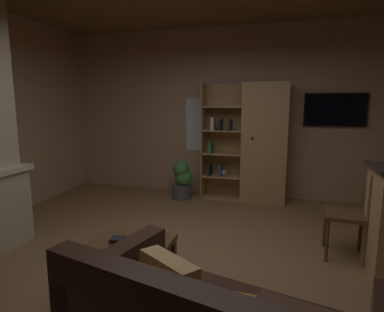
# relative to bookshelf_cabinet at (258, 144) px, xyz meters

# --- Properties ---
(floor) EXTENTS (5.74, 5.37, 0.02)m
(floor) POSITION_rel_bookshelf_cabinet_xyz_m (-0.56, -2.44, -0.97)
(floor) COLOR olive
(floor) RESTS_ON ground
(wall_back) EXTENTS (5.86, 0.06, 2.87)m
(wall_back) POSITION_rel_bookshelf_cabinet_xyz_m (-0.56, 0.27, 0.48)
(wall_back) COLOR tan
(wall_back) RESTS_ON ground
(window_pane_back) EXTENTS (0.79, 0.01, 0.92)m
(window_pane_back) POSITION_rel_bookshelf_cabinet_xyz_m (-0.90, 0.24, 0.28)
(window_pane_back) COLOR white
(bookshelf_cabinet) EXTENTS (1.38, 0.41, 1.93)m
(bookshelf_cabinet) POSITION_rel_bookshelf_cabinet_xyz_m (0.00, 0.00, 0.00)
(bookshelf_cabinet) COLOR tan
(bookshelf_cabinet) RESTS_ON ground
(coffee_table) EXTENTS (0.67, 0.63, 0.45)m
(coffee_table) POSITION_rel_bookshelf_cabinet_xyz_m (-0.85, -2.99, -0.59)
(coffee_table) COLOR brown
(coffee_table) RESTS_ON ground
(table_book_0) EXTENTS (0.15, 0.13, 0.03)m
(table_book_0) POSITION_rel_bookshelf_cabinet_xyz_m (-0.80, -2.94, -0.49)
(table_book_0) COLOR #B22D2D
(table_book_0) RESTS_ON coffee_table
(table_book_1) EXTENTS (0.13, 0.12, 0.03)m
(table_book_1) POSITION_rel_bookshelf_cabinet_xyz_m (-0.93, -3.01, -0.47)
(table_book_1) COLOR black
(table_book_1) RESTS_ON coffee_table
(dining_chair) EXTENTS (0.44, 0.44, 0.92)m
(dining_chair) POSITION_rel_bookshelf_cabinet_xyz_m (1.11, -1.78, -0.43)
(dining_chair) COLOR brown
(dining_chair) RESTS_ON ground
(potted_floor_plant) EXTENTS (0.35, 0.33, 0.66)m
(potted_floor_plant) POSITION_rel_bookshelf_cabinet_xyz_m (-1.23, -0.24, -0.63)
(potted_floor_plant) COLOR #4C4C51
(potted_floor_plant) RESTS_ON ground
(wall_mounted_tv) EXTENTS (0.92, 0.06, 0.52)m
(wall_mounted_tv) POSITION_rel_bookshelf_cabinet_xyz_m (1.15, 0.21, 0.55)
(wall_mounted_tv) COLOR black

